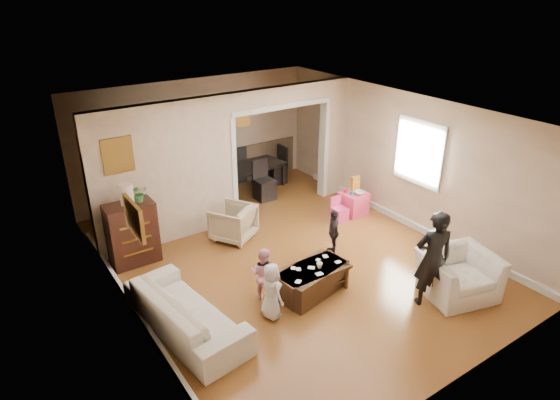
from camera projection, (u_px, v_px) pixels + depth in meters
floor at (286, 258)px, 8.47m from camera, size 7.00×7.00×0.00m
partition_left at (166, 174)px, 8.58m from camera, size 2.75×0.18×2.60m
partition_right at (332, 138)px, 10.54m from camera, size 0.55×0.18×2.60m
partition_header at (281, 95)px, 9.37m from camera, size 2.22×0.18×0.35m
window_pane at (419, 152)px, 8.91m from camera, size 0.03×0.95×1.10m
framed_art_partition at (118, 155)px, 7.85m from camera, size 0.45×0.03×0.55m
framed_art_sofa_wall at (134, 218)px, 5.88m from camera, size 0.03×0.55×0.40m
framed_art_alcove at (240, 114)px, 10.91m from camera, size 0.45×0.03×0.55m
sofa at (186, 312)px, 6.60m from camera, size 1.10×2.21×0.62m
armchair_back at (233, 223)px, 8.98m from camera, size 0.99×0.99×0.67m
armchair_front at (458, 275)px, 7.36m from camera, size 1.27×1.18×0.69m
dresser at (132, 234)px, 8.13m from camera, size 0.80×0.45×1.10m
table_lamp at (127, 194)px, 7.83m from camera, size 0.22×0.22×0.36m
potted_plant at (139, 193)px, 7.94m from camera, size 0.27×0.23×0.30m
coffee_table at (312, 280)px, 7.46m from camera, size 1.24×0.81×0.43m
coffee_cup at (320, 265)px, 7.37m from camera, size 0.11×0.11×0.09m
play_table at (353, 203)px, 10.00m from camera, size 0.52×0.52×0.47m
cereal_box at (355, 183)px, 9.97m from camera, size 0.20×0.08×0.30m
cyan_cup at (352, 193)px, 9.79m from camera, size 0.08×0.08×0.08m
toy_block at (346, 191)px, 9.92m from camera, size 0.10×0.09×0.05m
play_bowl at (360, 193)px, 9.82m from camera, size 0.24×0.24×0.05m
dining_table at (250, 178)px, 11.13m from camera, size 1.77×1.14×0.58m
adult_person at (433, 259)px, 6.98m from camera, size 0.67×0.57×1.54m
child_kneel_a at (271, 291)px, 6.82m from camera, size 0.29×0.44×0.87m
child_kneel_b at (264, 274)px, 7.24m from camera, size 0.50×0.53×0.86m
child_toddler at (333, 232)px, 8.48m from camera, size 0.46×0.51×0.84m
craft_papers at (314, 268)px, 7.38m from camera, size 0.95×0.46×0.00m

